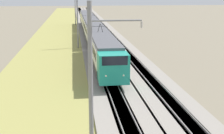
% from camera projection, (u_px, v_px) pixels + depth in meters
% --- Properties ---
extents(ballast_main, '(240.00, 4.40, 0.30)m').
position_uv_depth(ballast_main, '(93.00, 42.00, 56.46)').
color(ballast_main, gray).
rests_on(ballast_main, ground).
extents(ballast_adjacent, '(240.00, 4.40, 0.30)m').
position_uv_depth(ballast_adjacent, '(116.00, 42.00, 56.97)').
color(ballast_adjacent, gray).
rests_on(ballast_adjacent, ground).
extents(track_main, '(240.00, 1.57, 0.45)m').
position_uv_depth(track_main, '(93.00, 42.00, 56.46)').
color(track_main, '#4C4238').
rests_on(track_main, ground).
extents(track_adjacent, '(240.00, 1.57, 0.45)m').
position_uv_depth(track_adjacent, '(116.00, 42.00, 56.97)').
color(track_adjacent, '#4C4238').
rests_on(track_adjacent, ground).
extents(grass_verge, '(240.00, 10.22, 0.12)m').
position_uv_depth(grass_verge, '(55.00, 43.00, 55.67)').
color(grass_verge, '#99934C').
rests_on(grass_verge, ground).
extents(passenger_train, '(63.88, 2.86, 5.02)m').
position_uv_depth(passenger_train, '(92.00, 28.00, 58.27)').
color(passenger_train, teal).
rests_on(passenger_train, ground).
extents(catenary_mast_near, '(0.22, 2.56, 8.71)m').
position_uv_depth(catenary_mast_near, '(92.00, 91.00, 14.85)').
color(catenary_mast_near, slate).
rests_on(catenary_mast_near, ground).
extents(catenary_mast_mid, '(0.22, 2.56, 8.94)m').
position_uv_depth(catenary_mast_mid, '(78.00, 20.00, 49.97)').
color(catenary_mast_mid, slate).
rests_on(catenary_mast_mid, ground).
extents(catenary_mast_far, '(0.22, 2.56, 8.98)m').
position_uv_depth(catenary_mast_far, '(75.00, 8.00, 85.12)').
color(catenary_mast_far, slate).
rests_on(catenary_mast_far, ground).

